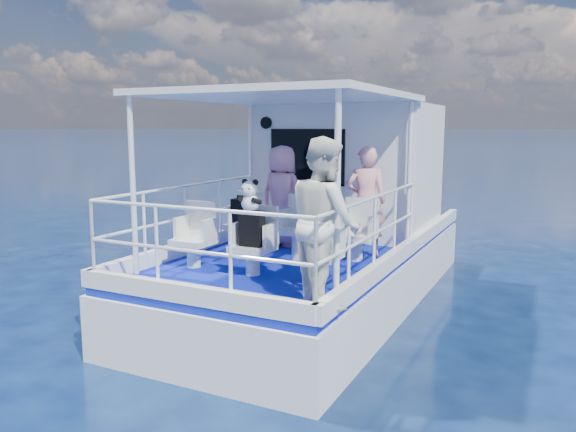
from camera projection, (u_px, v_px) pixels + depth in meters
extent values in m
plane|color=#071437|center=(291.00, 317.00, 8.14)|extent=(2000.00, 2000.00, 0.00)
cube|color=white|center=(319.00, 299.00, 9.02)|extent=(3.00, 7.00, 1.60)
cube|color=#0B199C|center=(319.00, 247.00, 8.89)|extent=(2.90, 6.90, 0.10)
cube|color=white|center=(349.00, 169.00, 9.86)|extent=(2.85, 2.00, 2.20)
cube|color=white|center=(285.00, 96.00, 7.47)|extent=(3.00, 3.20, 0.08)
cylinder|color=white|center=(133.00, 187.00, 6.91)|extent=(0.07, 0.07, 2.20)
cylinder|color=white|center=(337.00, 199.00, 5.73)|extent=(0.07, 0.07, 2.20)
cylinder|color=white|center=(251.00, 171.00, 9.48)|extent=(0.07, 0.07, 2.20)
cylinder|color=white|center=(409.00, 177.00, 8.29)|extent=(0.07, 0.07, 2.20)
cube|color=silver|center=(244.00, 236.00, 8.54)|extent=(0.48, 0.46, 0.38)
cube|color=silver|center=(298.00, 241.00, 8.14)|extent=(0.48, 0.46, 0.38)
cube|color=silver|center=(356.00, 247.00, 7.75)|extent=(0.48, 0.46, 0.38)
cube|color=silver|center=(194.00, 253.00, 7.39)|extent=(0.48, 0.46, 0.38)
cube|color=silver|center=(253.00, 260.00, 6.99)|extent=(0.48, 0.46, 0.38)
cube|color=silver|center=(319.00, 268.00, 6.60)|extent=(0.48, 0.46, 0.38)
imported|color=pink|center=(282.00, 196.00, 8.67)|extent=(0.64, 0.51, 1.55)
imported|color=pink|center=(366.00, 201.00, 7.99)|extent=(0.66, 0.53, 1.57)
imported|color=silver|center=(324.00, 222.00, 5.74)|extent=(1.06, 1.06, 1.74)
cube|color=black|center=(242.00, 212.00, 8.41)|extent=(0.30, 0.17, 0.39)
cube|color=black|center=(252.00, 229.00, 6.87)|extent=(0.29, 0.16, 0.43)
cube|color=black|center=(240.00, 197.00, 8.38)|extent=(0.10, 0.06, 0.06)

